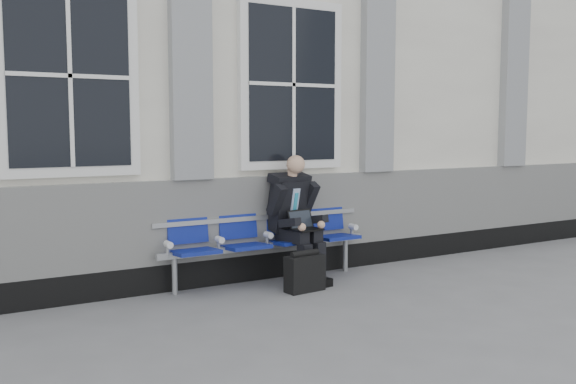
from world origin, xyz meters
TOP-DOWN VIEW (x-y plane):
  - ground at (0.00, 0.00)m, footprint 70.00×70.00m
  - station_building at (-0.02, 3.47)m, footprint 14.40×4.40m
  - bench at (-0.07, 1.32)m, footprint 2.60×0.47m
  - businessman at (0.25, 1.19)m, footprint 0.62×0.82m
  - briefcase at (0.08, 0.72)m, footprint 0.45×0.23m

SIDE VIEW (x-z plane):
  - ground at x=0.00m, z-range 0.00..0.00m
  - briefcase at x=0.08m, z-range -0.02..0.43m
  - bench at x=-0.07m, z-range 0.10..1.01m
  - businessman at x=0.25m, z-range 0.06..1.50m
  - station_building at x=-0.02m, z-range -0.02..4.47m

